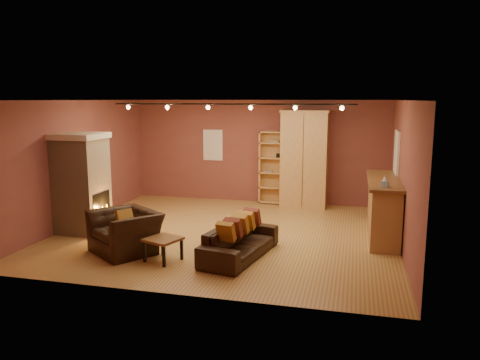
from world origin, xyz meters
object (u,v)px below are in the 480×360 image
(fireplace, at_px, (82,183))
(armoire, at_px, (304,159))
(loveseat, at_px, (240,236))
(armchair, at_px, (125,225))
(bookcase, at_px, (275,167))
(coffee_table, at_px, (163,241))
(bar_counter, at_px, (383,208))

(fireplace, height_order, armoire, armoire)
(loveseat, distance_m, armchair, 2.15)
(bookcase, height_order, armchair, bookcase)
(fireplace, height_order, bookcase, fireplace)
(fireplace, xyz_separation_m, coffee_table, (2.41, -1.34, -0.71))
(loveseat, bearing_deg, bookcase, 13.23)
(coffee_table, bearing_deg, fireplace, 150.97)
(armoire, bearing_deg, coffee_table, -111.59)
(coffee_table, bearing_deg, bookcase, 77.77)
(armchair, relative_size, coffee_table, 2.02)
(armoire, xyz_separation_m, loveseat, (-0.66, -4.34, -0.88))
(armchair, bearing_deg, loveseat, 42.08)
(loveseat, bearing_deg, fireplace, 88.76)
(bar_counter, distance_m, armchair, 5.19)
(bookcase, bearing_deg, fireplace, -133.17)
(bookcase, bearing_deg, armoire, -14.89)
(bar_counter, bearing_deg, fireplace, -169.59)
(armchair, bearing_deg, bookcase, 103.05)
(armchair, bearing_deg, bar_counter, 60.52)
(fireplace, bearing_deg, coffee_table, -29.03)
(bookcase, xyz_separation_m, loveseat, (0.16, -4.56, -0.61))
(armoire, xyz_separation_m, coffee_table, (-1.92, -4.86, -0.92))
(bookcase, distance_m, loveseat, 4.60)
(bar_counter, bearing_deg, coffee_table, -147.02)
(armoire, height_order, armchair, armoire)
(loveseat, distance_m, coffee_table, 1.37)
(bookcase, bearing_deg, loveseat, -87.98)
(bar_counter, xyz_separation_m, armchair, (-4.70, -2.21, -0.09))
(armchair, bearing_deg, armoire, 94.01)
(armoire, relative_size, coffee_table, 3.63)
(fireplace, xyz_separation_m, bar_counter, (6.24, 1.15, -0.45))
(bookcase, bearing_deg, coffee_table, -102.23)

